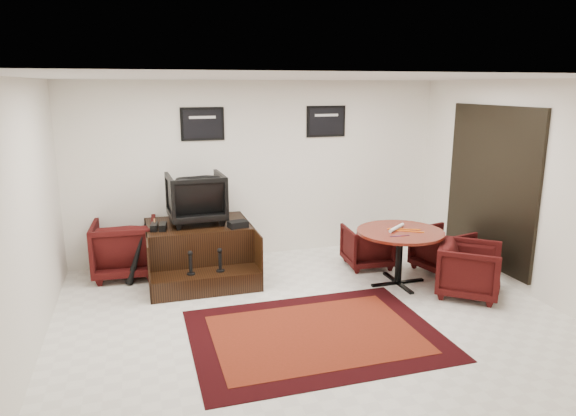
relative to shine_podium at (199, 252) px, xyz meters
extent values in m
plane|color=white|center=(1.11, -1.77, -0.35)|extent=(6.00, 6.00, 0.00)
cube|color=white|center=(1.11, 0.73, 1.05)|extent=(6.00, 0.02, 2.80)
cube|color=white|center=(1.11, -4.27, 1.05)|extent=(6.00, 0.02, 2.80)
cube|color=white|center=(-1.89, -1.77, 1.05)|extent=(0.02, 5.00, 2.80)
cube|color=white|center=(4.11, -1.77, 1.05)|extent=(0.02, 5.00, 2.80)
cube|color=white|center=(1.11, -1.77, 2.45)|extent=(6.00, 5.00, 0.02)
cube|color=black|center=(4.08, -1.07, 0.95)|extent=(0.05, 1.90, 2.30)
cube|color=black|center=(4.07, -1.07, 0.95)|extent=(0.02, 1.72, 2.12)
cube|color=black|center=(4.07, -1.07, 0.95)|extent=(0.03, 0.05, 2.12)
cube|color=black|center=(0.21, 0.71, 1.80)|extent=(0.66, 0.03, 0.50)
cube|color=black|center=(0.21, 0.69, 1.80)|extent=(0.58, 0.01, 0.42)
cube|color=silver|center=(0.21, 0.69, 1.90)|extent=(0.40, 0.00, 0.04)
cube|color=black|center=(2.21, 0.71, 1.80)|extent=(0.66, 0.03, 0.50)
cube|color=black|center=(2.21, 0.69, 1.80)|extent=(0.58, 0.01, 0.42)
cube|color=silver|center=(2.21, 0.69, 1.90)|extent=(0.40, 0.00, 0.04)
cube|color=black|center=(1.00, -2.24, -0.35)|extent=(2.74, 2.05, 0.01)
cube|color=#5B1D0D|center=(1.00, -2.24, -0.34)|extent=(2.25, 1.56, 0.01)
cube|color=black|center=(0.00, 0.10, 0.03)|extent=(1.47, 1.09, 0.76)
cube|color=black|center=(0.00, -0.66, -0.22)|extent=(1.47, 0.44, 0.27)
cube|color=black|center=(-0.73, -0.12, 0.03)|extent=(0.02, 1.53, 0.76)
cube|color=black|center=(0.73, -0.12, 0.03)|extent=(0.02, 1.53, 0.76)
cylinder|color=black|center=(-0.20, -0.66, -0.07)|extent=(0.11, 0.11, 0.02)
cylinder|color=black|center=(-0.20, -0.66, 0.06)|extent=(0.04, 0.04, 0.24)
sphere|color=black|center=(-0.20, -0.66, 0.22)|extent=(0.07, 0.07, 0.07)
cylinder|color=black|center=(0.20, -0.66, -0.07)|extent=(0.11, 0.11, 0.02)
cylinder|color=black|center=(0.20, -0.66, 0.06)|extent=(0.04, 0.04, 0.24)
sphere|color=black|center=(0.20, -0.66, 0.22)|extent=(0.07, 0.07, 0.07)
imported|color=black|center=(0.00, 0.15, 0.82)|extent=(0.82, 0.77, 0.81)
cube|color=black|center=(-0.62, -0.09, 0.46)|extent=(0.13, 0.26, 0.09)
cube|color=black|center=(-0.50, -0.11, 0.46)|extent=(0.13, 0.26, 0.09)
cube|color=black|center=(0.52, -0.29, 0.46)|extent=(0.30, 0.24, 0.09)
imported|color=black|center=(-1.03, 0.32, 0.10)|extent=(0.93, 0.88, 0.91)
cylinder|color=#4D140B|center=(2.62, -1.14, 0.41)|extent=(1.19, 1.19, 0.04)
cylinder|color=black|center=(2.62, -1.14, 0.04)|extent=(0.10, 0.10, 0.70)
cube|color=black|center=(2.62, -1.14, -0.34)|extent=(0.80, 0.06, 0.03)
cube|color=black|center=(2.62, -1.14, -0.34)|extent=(0.06, 0.80, 0.03)
imported|color=black|center=(2.52, -0.33, 0.00)|extent=(0.73, 0.69, 0.70)
imported|color=black|center=(3.51, -0.83, 0.01)|extent=(0.80, 0.83, 0.72)
imported|color=black|center=(3.32, -1.76, 0.04)|extent=(1.03, 1.04, 0.78)
cylinder|color=silver|center=(2.60, -1.07, 0.45)|extent=(0.36, 0.30, 0.05)
cylinder|color=orange|center=(2.69, -1.20, 0.43)|extent=(0.39, 0.24, 0.01)
cylinder|color=orange|center=(2.69, -1.10, 0.43)|extent=(0.42, 0.19, 0.01)
cylinder|color=#4C1933|center=(2.39, -1.37, 0.43)|extent=(0.10, 0.02, 0.01)
cylinder|color=#4C1933|center=(2.45, -1.37, 0.43)|extent=(0.10, 0.02, 0.01)
cylinder|color=#4C1933|center=(2.51, -1.37, 0.43)|extent=(0.10, 0.02, 0.01)
cylinder|color=#4C1933|center=(2.57, -1.37, 0.43)|extent=(0.10, 0.02, 0.01)
camera|label=1|loc=(-0.80, -7.19, 2.36)|focal=32.00mm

